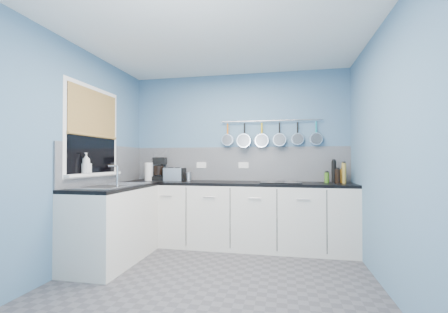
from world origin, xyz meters
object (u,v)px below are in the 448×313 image
(paper_towel, at_px, (149,172))
(hob, at_px, (281,182))
(soap_bottle_a, at_px, (86,163))
(toaster, at_px, (174,174))
(coffee_maker, at_px, (159,169))
(soap_bottle_b, at_px, (87,166))
(canister, at_px, (189,177))

(paper_towel, xyz_separation_m, hob, (1.94, -0.03, -0.13))
(paper_towel, height_order, hob, paper_towel)
(paper_towel, bearing_deg, soap_bottle_a, -102.27)
(toaster, bearing_deg, coffee_maker, 164.67)
(soap_bottle_a, bearing_deg, hob, 26.16)
(soap_bottle_a, height_order, paper_towel, soap_bottle_a)
(soap_bottle_b, distance_m, coffee_maker, 1.25)
(soap_bottle_a, bearing_deg, soap_bottle_b, 90.00)
(soap_bottle_b, bearing_deg, soap_bottle_a, -90.00)
(soap_bottle_a, distance_m, soap_bottle_b, 0.04)
(soap_bottle_a, distance_m, coffee_maker, 1.26)
(soap_bottle_b, bearing_deg, canister, 54.48)
(soap_bottle_b, height_order, paper_towel, soap_bottle_b)
(paper_towel, bearing_deg, soap_bottle_b, -102.38)
(paper_towel, bearing_deg, canister, 7.91)
(coffee_maker, xyz_separation_m, canister, (0.47, -0.02, -0.11))
(soap_bottle_a, xyz_separation_m, toaster, (0.62, 1.17, -0.17))
(soap_bottle_b, distance_m, canister, 1.45)
(soap_bottle_b, bearing_deg, paper_towel, 77.62)
(canister, distance_m, hob, 1.35)
(toaster, bearing_deg, soap_bottle_a, -125.11)
(soap_bottle_a, distance_m, toaster, 1.33)
(coffee_maker, height_order, canister, coffee_maker)
(paper_towel, relative_size, hob, 0.50)
(coffee_maker, xyz_separation_m, hob, (1.82, -0.13, -0.17))
(soap_bottle_a, relative_size, hob, 0.44)
(coffee_maker, relative_size, toaster, 1.18)
(soap_bottle_a, xyz_separation_m, coffee_maker, (0.36, 1.20, -0.10))
(soap_bottle_a, xyz_separation_m, soap_bottle_b, (0.00, 0.01, -0.03))
(canister, bearing_deg, soap_bottle_b, -125.52)
(coffee_maker, bearing_deg, hob, -15.28)
(canister, bearing_deg, hob, -4.70)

